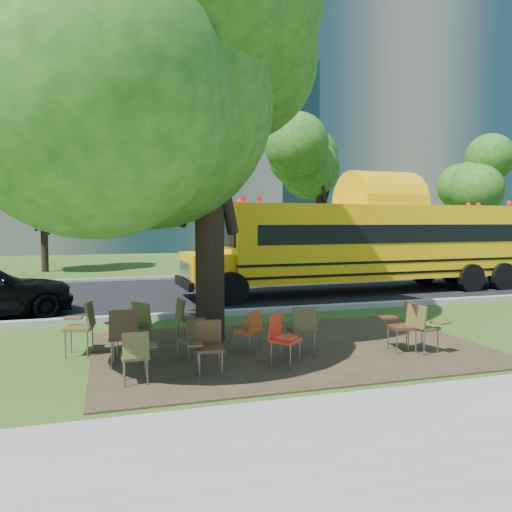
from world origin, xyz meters
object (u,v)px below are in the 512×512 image
object	(u,v)px
chair_8	(82,322)
chair_10	(186,315)
chair_3	(208,342)
chair_2	(193,335)
chair_1	(126,331)
chair_6	(404,321)
chair_0	(137,352)
chair_7	(423,323)
main_tree	(209,73)
chair_4	(304,325)
chair_9	(134,324)
school_bus	(375,242)
chair_11	(251,328)
chair_5	(282,335)

from	to	relation	value
chair_8	chair_10	size ratio (longest dim) A/B	1.15
chair_3	chair_8	bearing A→B (deg)	-38.43
chair_3	chair_2	bearing A→B (deg)	-76.76
chair_1	chair_3	size ratio (longest dim) A/B	1.14
chair_1	chair_6	world-z (taller)	chair_1
chair_0	chair_2	bearing A→B (deg)	41.22
chair_1	chair_7	world-z (taller)	chair_1
main_tree	chair_4	size ratio (longest dim) A/B	9.76
main_tree	chair_9	size ratio (longest dim) A/B	9.29
chair_1	chair_7	bearing A→B (deg)	-2.41
school_bus	chair_0	distance (m)	11.13
chair_8	chair_10	bearing A→B (deg)	-61.68
chair_3	chair_7	distance (m)	3.87
chair_2	chair_8	bearing A→B (deg)	122.31
chair_1	chair_10	xyz separation A→B (m)	(1.21, 1.61, -0.09)
main_tree	chair_8	world-z (taller)	main_tree
chair_0	chair_1	world-z (taller)	chair_1
chair_2	chair_1	bearing A→B (deg)	150.11
chair_3	chair_11	world-z (taller)	chair_3
chair_0	chair_8	bearing A→B (deg)	111.83
chair_1	chair_5	distance (m)	2.49
chair_7	chair_10	size ratio (longest dim) A/B	1.09
chair_0	chair_7	size ratio (longest dim) A/B	0.89
main_tree	chair_7	size ratio (longest dim) A/B	9.78
chair_1	chair_9	size ratio (longest dim) A/B	1.03
chair_9	chair_6	bearing A→B (deg)	-137.83
chair_2	chair_9	xyz separation A→B (m)	(-0.91, 0.65, 0.11)
chair_7	chair_10	distance (m)	4.44
chair_10	chair_9	bearing A→B (deg)	-57.22
chair_5	chair_11	xyz separation A→B (m)	(-0.27, 0.86, -0.05)
chair_4	chair_11	world-z (taller)	chair_4
chair_5	chair_10	bearing A→B (deg)	-105.65
chair_1	chair_3	bearing A→B (deg)	-29.86
main_tree	chair_11	size ratio (longest dim) A/B	11.14
chair_7	chair_11	bearing A→B (deg)	-120.38
chair_1	chair_2	world-z (taller)	chair_1
main_tree	chair_7	distance (m)	6.04
chair_6	chair_8	bearing A→B (deg)	82.27
chair_8	chair_1	bearing A→B (deg)	-134.35
chair_5	chair_11	distance (m)	0.91
chair_6	chair_10	distance (m)	4.13
school_bus	chair_2	xyz separation A→B (m)	(-7.19, -6.65, -1.18)
chair_3	chair_6	distance (m)	3.65
chair_5	chair_7	size ratio (longest dim) A/B	0.96
chair_10	chair_4	bearing A→B (deg)	32.27
chair_6	chair_10	bearing A→B (deg)	67.27
chair_3	chair_5	xyz separation A→B (m)	(1.23, 0.13, 0.01)
main_tree	chair_5	bearing A→B (deg)	-69.22
chair_7	chair_0	bearing A→B (deg)	-101.07
chair_3	chair_9	world-z (taller)	chair_9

